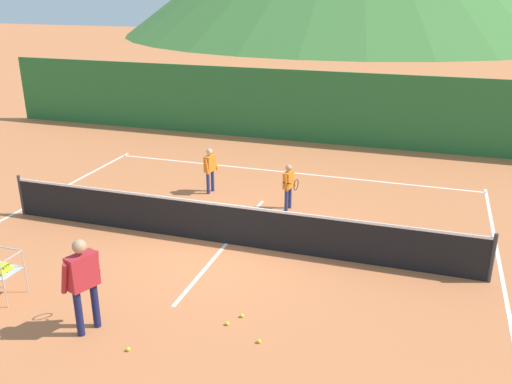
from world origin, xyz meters
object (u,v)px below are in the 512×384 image
instructor (83,277)px  tennis_ball_5 (242,316)px  tennis_net (226,224)px  tennis_ball_0 (227,323)px  ball_cart (1,269)px  tennis_ball_6 (259,341)px  student_1 (289,183)px  student_0 (210,166)px  tennis_ball_10 (128,349)px

instructor → tennis_ball_5: size_ratio=25.13×
tennis_net → instructor: instructor is taller
tennis_net → tennis_ball_0: tennis_net is taller
tennis_ball_0 → tennis_ball_5: 0.35m
ball_cart → tennis_ball_6: bearing=1.5°
tennis_net → tennis_ball_0: (1.15, -2.99, -0.47)m
ball_cart → tennis_net: bearing=47.4°
instructor → student_1: instructor is taller
student_0 → ball_cart: bearing=-103.6°
instructor → student_0: (-0.57, 6.80, -0.25)m
student_1 → student_0: bearing=166.8°
ball_cart → tennis_ball_10: size_ratio=13.22×
instructor → tennis_ball_6: bearing=10.9°
tennis_ball_0 → tennis_net: bearing=111.1°
ball_cart → tennis_ball_5: (4.47, 0.74, -0.56)m
tennis_ball_5 → tennis_ball_0: bearing=-118.1°
ball_cart → tennis_ball_5: ball_cart is taller
student_0 → tennis_ball_0: bearing=-65.1°
student_1 → tennis_ball_6: student_1 is taller
tennis_ball_0 → ball_cart: bearing=-174.2°
student_0 → tennis_ball_10: bearing=-78.1°
instructor → tennis_ball_5: bearing=26.4°
tennis_net → student_1: student_1 is taller
student_0 → ball_cart: 6.57m
student_0 → tennis_ball_0: student_0 is taller
tennis_net → student_0: (-1.61, 2.95, 0.27)m
tennis_ball_5 → tennis_ball_6: 0.80m
tennis_net → tennis_ball_6: bearing=-61.0°
ball_cart → tennis_ball_0: 4.37m
instructor → tennis_ball_10: (0.92, -0.30, -0.99)m
student_1 → tennis_ball_0: size_ratio=18.08×
student_1 → tennis_ball_5: 5.14m
instructor → tennis_ball_10: instructor is taller
tennis_ball_5 → tennis_net: bearing=116.1°
tennis_ball_0 → student_0: bearing=114.9°
tennis_net → instructor: (-1.03, -3.85, 0.53)m
tennis_ball_5 → tennis_ball_10: size_ratio=1.00×
student_0 → tennis_ball_6: (3.44, -6.25, -0.74)m
tennis_net → ball_cart: tennis_net is taller
instructor → tennis_ball_5: instructor is taller
ball_cart → tennis_ball_5: bearing=9.4°
student_1 → tennis_ball_6: size_ratio=18.08×
ball_cart → tennis_ball_0: (4.31, 0.44, -0.56)m
tennis_net → student_0: student_0 is taller
tennis_ball_0 → tennis_ball_10: bearing=-137.4°
instructor → tennis_ball_6: size_ratio=25.13×
tennis_ball_5 → tennis_ball_6: same height
ball_cart → tennis_ball_5: size_ratio=13.22×
student_0 → tennis_ball_5: size_ratio=18.92×
ball_cart → tennis_ball_6: size_ratio=13.22×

